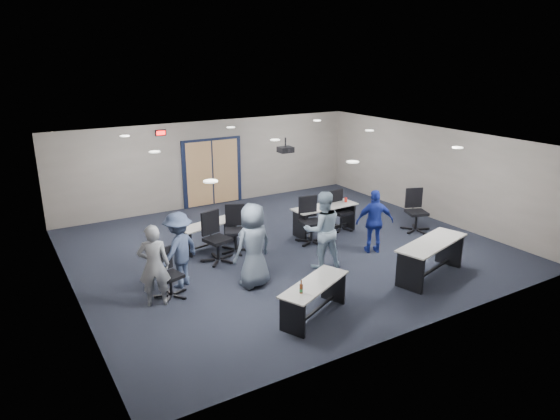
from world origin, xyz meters
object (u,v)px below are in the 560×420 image
chair_back_d (341,211)px  person_lightblue (323,230)px  table_front_left (314,294)px  person_back (179,250)px  table_front_right (431,253)px  person_plaid (253,246)px  table_back_left (209,231)px  person_navy (375,221)px  chair_back_c (312,221)px  chair_back_a (218,238)px  person_gray (154,265)px  chair_loose_right (417,211)px  table_back_right (325,214)px  chair_back_b (235,229)px  chair_loose_left (170,274)px

chair_back_d → person_lightblue: (-1.93, -1.80, 0.35)m
table_front_left → person_back: 3.04m
table_front_right → chair_back_d: chair_back_d is taller
chair_back_d → person_plaid: size_ratio=0.61×
chair_back_d → person_back: bearing=-172.7°
table_back_left → person_navy: bearing=-48.9°
person_navy → chair_back_c: bearing=-27.8°
table_back_left → person_back: size_ratio=1.02×
chair_back_a → person_gray: person_gray is taller
person_gray → person_back: size_ratio=1.02×
table_front_right → person_back: bearing=138.2°
table_front_right → chair_loose_right: 2.98m
table_front_right → person_back: size_ratio=1.31×
chair_back_a → chair_loose_right: 5.61m
person_plaid → chair_loose_right: bearing=176.8°
table_front_left → table_back_right: 4.62m
chair_loose_right → table_back_right: bearing=171.7°
table_front_left → chair_back_b: 3.64m
table_front_left → chair_loose_left: chair_loose_left is taller
chair_loose_right → person_gray: size_ratio=0.71×
chair_loose_right → table_front_right: bearing=-109.5°
table_back_left → chair_back_b: bearing=-66.2°
person_navy → person_plaid: bearing=27.4°
chair_back_a → table_back_right: bearing=-8.7°
person_lightblue → person_back: person_lightblue is taller
table_back_left → person_navy: person_navy is taller
table_back_left → chair_back_a: bearing=-114.3°
chair_back_a → person_gray: 2.32m
chair_back_a → person_back: 1.44m
chair_back_b → person_back: size_ratio=0.71×
table_front_left → chair_back_d: (3.39, 3.59, 0.08)m
table_back_right → chair_loose_left: size_ratio=1.88×
person_plaid → person_navy: person_plaid is taller
person_navy → person_back: size_ratio=0.97×
chair_loose_right → person_navy: 2.09m
chair_back_b → person_navy: 3.40m
table_back_left → table_front_right: bearing=-63.7°
person_gray → person_plaid: bearing=-166.2°
chair_back_b → person_navy: size_ratio=0.73×
chair_back_d → chair_back_c: bearing=-166.3°
table_back_right → person_gray: size_ratio=1.14×
person_lightblue → person_navy: size_ratio=1.14×
table_front_right → table_back_right: size_ratio=1.13×
table_front_right → person_back: 5.40m
chair_loose_right → chair_back_c: bearing=-173.8°
table_front_right → chair_loose_right: (1.90, 2.29, 0.02)m
chair_back_b → chair_back_d: 3.22m
table_back_right → chair_back_a: chair_back_a is taller
chair_back_b → chair_back_d: (3.22, -0.04, -0.03)m
person_gray → person_plaid: person_plaid is taller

